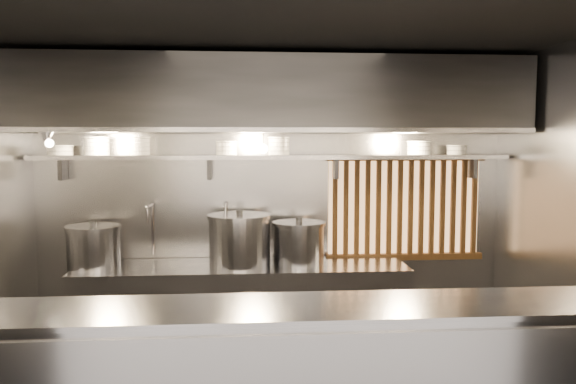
{
  "coord_description": "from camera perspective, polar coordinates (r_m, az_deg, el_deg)",
  "views": [
    {
      "loc": [
        -0.27,
        -3.93,
        2.01
      ],
      "look_at": [
        0.08,
        0.55,
        1.62
      ],
      "focal_mm": 35.0,
      "sensor_mm": 36.0,
      "label": 1
    }
  ],
  "objects": [
    {
      "name": "ceiling",
      "position": [
        4.02,
        -0.51,
        16.3
      ],
      "size": [
        4.5,
        4.5,
        0.0
      ],
      "primitive_type": "plane",
      "rotation": [
        3.14,
        0.0,
        0.0
      ],
      "color": "black",
      "rests_on": "wall_back"
    },
    {
      "name": "wall_back",
      "position": [
        5.47,
        -1.57,
        -1.42
      ],
      "size": [
        4.5,
        0.0,
        4.5
      ],
      "primitive_type": "plane",
      "rotation": [
        1.57,
        0.0,
        0.0
      ],
      "color": "gray",
      "rests_on": "floor"
    },
    {
      "name": "cooking_bench",
      "position": [
        5.3,
        -4.66,
        -12.17
      ],
      "size": [
        3.0,
        0.7,
        0.9
      ],
      "primitive_type": "cube",
      "color": "#9D9DA2",
      "rests_on": "floor"
    },
    {
      "name": "bowl_shelf",
      "position": [
        5.26,
        -1.49,
        3.56
      ],
      "size": [
        4.4,
        0.34,
        0.04
      ],
      "primitive_type": "cube",
      "color": "#9D9DA2",
      "rests_on": "wall_back"
    },
    {
      "name": "exhaust_hood",
      "position": [
        5.05,
        -1.37,
        9.68
      ],
      "size": [
        4.4,
        0.81,
        0.65
      ],
      "color": "#2D2D30",
      "rests_on": "ceiling"
    },
    {
      "name": "wood_screen",
      "position": [
        5.64,
        11.76,
        -1.53
      ],
      "size": [
        1.56,
        0.09,
        1.04
      ],
      "color": "#F4B36E",
      "rests_on": "wall_back"
    },
    {
      "name": "faucet_left",
      "position": [
        5.42,
        -13.75,
        -2.63
      ],
      "size": [
        0.04,
        0.3,
        0.5
      ],
      "color": "silver",
      "rests_on": "wall_back"
    },
    {
      "name": "faucet_right",
      "position": [
        5.35,
        -6.32,
        -2.61
      ],
      "size": [
        0.04,
        0.3,
        0.5
      ],
      "color": "silver",
      "rests_on": "wall_back"
    },
    {
      "name": "heat_lamp",
      "position": [
        5.05,
        -23.33,
        5.22
      ],
      "size": [
        0.25,
        0.35,
        0.2
      ],
      "color": "#9D9DA2",
      "rests_on": "exhaust_hood"
    },
    {
      "name": "pendant_bulb",
      "position": [
        5.13,
        -2.54,
        4.43
      ],
      "size": [
        0.09,
        0.09,
        0.19
      ],
      "color": "#2D2D30",
      "rests_on": "exhaust_hood"
    },
    {
      "name": "stock_pot_left",
      "position": [
        5.33,
        -19.14,
        -5.23
      ],
      "size": [
        0.62,
        0.62,
        0.42
      ],
      "rotation": [
        0.0,
        0.0,
        -0.32
      ],
      "color": "#9D9DA2",
      "rests_on": "cooking_bench"
    },
    {
      "name": "stock_pot_mid",
      "position": [
        5.13,
        -4.93,
        -4.86
      ],
      "size": [
        0.59,
        0.59,
        0.51
      ],
      "rotation": [
        0.0,
        0.0,
        0.01
      ],
      "color": "#9D9DA2",
      "rests_on": "cooking_bench"
    },
    {
      "name": "stock_pot_right",
      "position": [
        5.19,
        1.12,
        -5.16
      ],
      "size": [
        0.57,
        0.57,
        0.43
      ],
      "rotation": [
        0.0,
        0.0,
        -0.18
      ],
      "color": "#9D9DA2",
      "rests_on": "cooking_bench"
    },
    {
      "name": "bowl_stack_0",
      "position": [
        5.51,
        -22.15,
        3.95
      ],
      "size": [
        0.24,
        0.24,
        0.09
      ],
      "color": "white",
      "rests_on": "bowl_shelf"
    },
    {
      "name": "bowl_stack_1",
      "position": [
        5.42,
        -18.84,
        4.44
      ],
      "size": [
        0.24,
        0.24,
        0.17
      ],
      "color": "white",
      "rests_on": "bowl_shelf"
    },
    {
      "name": "bowl_stack_2",
      "position": [
        5.34,
        -14.84,
        4.54
      ],
      "size": [
        0.2,
        0.2,
        0.17
      ],
      "color": "white",
      "rests_on": "bowl_shelf"
    },
    {
      "name": "bowl_stack_3",
      "position": [
        5.25,
        -6.26,
        4.47
      ],
      "size": [
        0.21,
        0.21,
        0.13
      ],
      "color": "white",
      "rests_on": "bowl_shelf"
    },
    {
      "name": "bowl_stack_4",
      "position": [
        5.26,
        -0.93,
        4.7
      ],
      "size": [
        0.21,
        0.21,
        0.17
      ],
      "color": "white",
      "rests_on": "bowl_shelf"
    },
    {
      "name": "bowl_stack_5",
      "position": [
        5.51,
        13.14,
        4.39
      ],
      "size": [
        0.23,
        0.23,
        0.13
      ],
      "color": "white",
      "rests_on": "bowl_shelf"
    },
    {
      "name": "bowl_stack_6",
      "position": [
        5.63,
        16.78,
        4.13
      ],
      "size": [
        0.2,
        0.2,
        0.09
      ],
      "color": "white",
      "rests_on": "bowl_shelf"
    }
  ]
}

